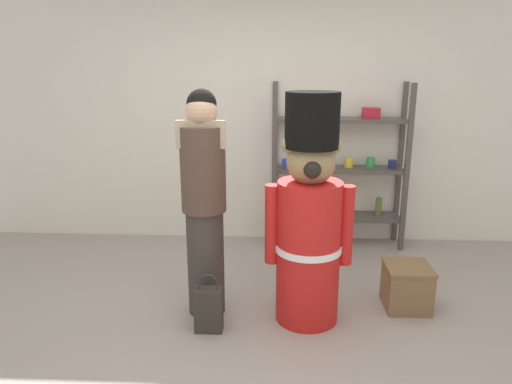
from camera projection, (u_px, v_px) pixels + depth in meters
ground_plane at (257, 345)px, 3.31m from camera, size 6.40×6.40×0.00m
back_wall at (266, 122)px, 5.08m from camera, size 6.40×0.12×2.60m
merchandise_shelf at (338, 165)px, 4.95m from camera, size 1.39×0.35×1.73m
teddy_bear_guard at (309, 221)px, 3.46m from camera, size 0.65×0.49×1.73m
person_shopper at (204, 200)px, 3.53m from camera, size 0.35×0.33×1.74m
shopping_bag at (209, 309)px, 3.45m from camera, size 0.20×0.12×0.45m
display_crate at (407, 286)px, 3.78m from camera, size 0.36×0.36×0.36m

